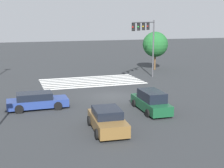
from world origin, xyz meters
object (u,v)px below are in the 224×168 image
(traffic_signal_mast, at_px, (146,35))
(tree_corner_a, at_px, (155,44))
(car_0, at_px, (107,120))
(car_1, at_px, (37,101))
(car_3, at_px, (151,101))

(traffic_signal_mast, height_order, tree_corner_a, traffic_signal_mast)
(car_0, xyz_separation_m, car_1, (3.96, -6.71, -0.05))
(car_0, height_order, car_3, car_3)
(car_0, bearing_deg, tree_corner_a, 151.47)
(tree_corner_a, bearing_deg, car_3, 63.32)
(traffic_signal_mast, relative_size, car_1, 1.46)
(car_0, relative_size, car_3, 0.90)
(car_0, distance_m, car_3, 5.65)
(car_0, bearing_deg, car_1, -145.37)
(car_1, distance_m, tree_corner_a, 23.92)
(car_0, xyz_separation_m, car_3, (-4.65, -3.21, 0.07))
(traffic_signal_mast, distance_m, car_3, 13.68)
(car_0, relative_size, car_1, 0.90)
(car_0, bearing_deg, car_3, 128.67)
(car_1, relative_size, tree_corner_a, 0.89)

